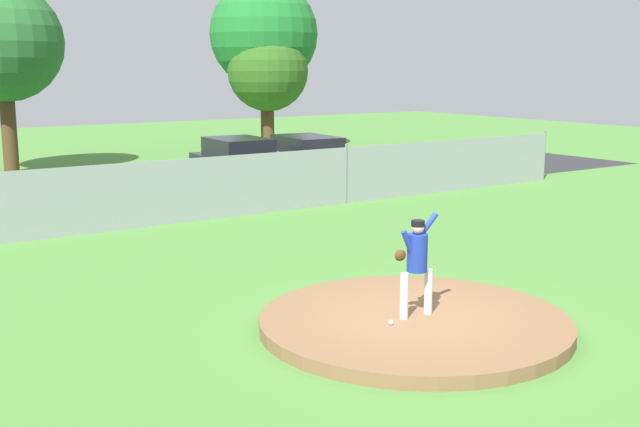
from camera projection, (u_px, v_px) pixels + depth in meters
name	position (u px, v px, depth m)	size (l,w,h in m)	color
ground_plane	(235.00, 255.00, 17.36)	(80.00, 80.00, 0.00)	#4C8438
asphalt_strip	(105.00, 201.00, 24.28)	(44.00, 7.00, 0.01)	#2B2B2D
pitchers_mound	(414.00, 323.00, 12.45)	(4.91, 4.91, 0.21)	brown
pitcher_youth	(416.00, 258.00, 12.29)	(0.79, 0.32, 1.63)	silver
baseball	(391.00, 323.00, 12.03)	(0.07, 0.07, 0.07)	white
chainlink_fence	(162.00, 193.00, 20.46)	(29.59, 0.07, 1.80)	gray
parked_car_champagne	(307.00, 159.00, 28.28)	(2.18, 4.87, 1.63)	tan
parked_car_charcoal	(239.00, 164.00, 26.66)	(2.12, 4.31, 1.70)	#232328
tree_tall_centre	(3.00, 43.00, 29.84)	(4.51, 4.51, 7.23)	#4C331E
tree_leaning_west	(268.00, 71.00, 36.96)	(3.79, 3.79, 5.75)	#4C331E
tree_broad_left	(264.00, 34.00, 37.57)	(5.16, 5.16, 8.16)	#4C331E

